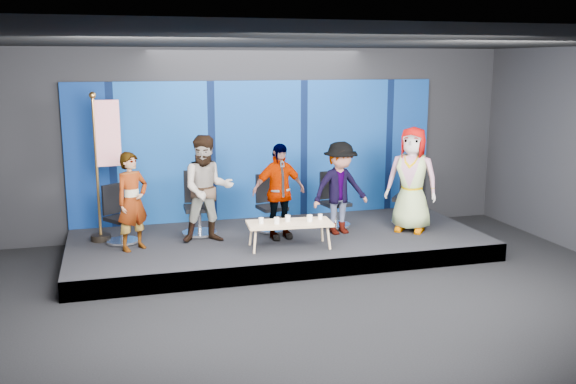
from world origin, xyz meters
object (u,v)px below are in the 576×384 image
object	(u,v)px
chair_b	(199,214)
panelist_d	(340,188)
chair_c	(271,213)
mug_d	(310,218)
chair_e	(409,204)
chair_a	(120,224)
panelist_b	(207,189)
panelist_e	(412,179)
panelist_c	(279,191)
chair_d	(334,209)
mug_a	(261,221)
flag_stand	(104,163)
mug_e	(320,217)
panelist_a	(132,201)
mug_c	(288,218)
mug_b	(277,221)
coffee_table	(289,224)

from	to	relation	value
chair_b	panelist_d	bearing A→B (deg)	-12.10
chair_c	mug_d	bearing A→B (deg)	-82.46
chair_e	chair_c	bearing A→B (deg)	-145.46
panelist_d	chair_e	distance (m)	1.57
chair_c	panelist_d	world-z (taller)	panelist_d
chair_a	chair_c	size ratio (longest dim) A/B	0.97
panelist_b	panelist_e	size ratio (longest dim) A/B	0.96
chair_b	panelist_c	world-z (taller)	panelist_c
panelist_c	chair_d	xyz separation A→B (m)	(1.18, 0.50, -0.48)
panelist_e	mug_a	distance (m)	2.87
panelist_d	flag_stand	distance (m)	3.97
chair_c	panelist_c	xyz separation A→B (m)	(0.01, -0.50, 0.48)
chair_a	mug_e	bearing A→B (deg)	-51.30
panelist_c	mug_d	size ratio (longest dim) A/B	15.02
panelist_e	panelist_a	bearing A→B (deg)	-142.76
chair_d	panelist_e	bearing A→B (deg)	-38.31
chair_b	mug_a	world-z (taller)	chair_b
mug_c	flag_stand	xyz separation A→B (m)	(-2.80, 1.17, 0.84)
panelist_c	panelist_d	xyz separation A→B (m)	(1.10, 0.01, -0.01)
chair_a	chair_d	world-z (taller)	chair_d
panelist_b	mug_b	world-z (taller)	panelist_b
panelist_a	panelist_c	world-z (taller)	panelist_c
mug_a	panelist_c	bearing A→B (deg)	51.16
panelist_b	mug_d	distance (m)	1.75
chair_d	mug_e	size ratio (longest dim) A/B	11.80
panelist_a	mug_a	world-z (taller)	panelist_a
chair_d	panelist_e	size ratio (longest dim) A/B	0.54
chair_e	chair_a	bearing A→B (deg)	-142.58
panelist_a	chair_e	xyz separation A→B (m)	(4.97, 0.32, -0.41)
chair_c	panelist_c	size ratio (longest dim) A/B	0.62
panelist_b	panelist_d	world-z (taller)	panelist_b
panelist_b	panelist_c	bearing A→B (deg)	-3.38
panelist_c	chair_e	distance (m)	2.63
panelist_d	flag_stand	size ratio (longest dim) A/B	0.65
mug_d	mug_e	bearing A→B (deg)	26.63
panelist_a	chair_b	size ratio (longest dim) A/B	1.43
panelist_e	coffee_table	distance (m)	2.45
panelist_a	chair_c	bearing A→B (deg)	-22.06
mug_b	flag_stand	bearing A→B (deg)	153.61
chair_c	mug_a	distance (m)	1.13
panelist_a	coffee_table	size ratio (longest dim) A/B	1.12
chair_a	mug_b	size ratio (longest dim) A/B	9.42
chair_e	panelist_d	bearing A→B (deg)	-129.88
chair_c	chair_b	bearing A→B (deg)	164.67
chair_c	coffee_table	bearing A→B (deg)	-98.37
panelist_c	chair_e	world-z (taller)	panelist_c
chair_c	mug_c	distance (m)	1.03
chair_b	mug_e	distance (m)	2.16
chair_c	chair_d	xyz separation A→B (m)	(1.19, 0.00, -0.00)
panelist_e	coffee_table	xyz separation A→B (m)	(-2.35, -0.42, -0.54)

